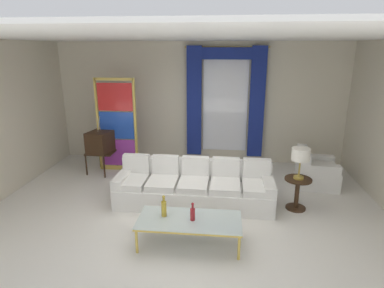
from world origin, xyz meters
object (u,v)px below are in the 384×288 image
(coffee_table, at_px, (189,221))
(round_side_table, at_px, (297,191))
(peacock_figurine, at_px, (131,167))
(table_lamp_brass, at_px, (301,156))
(stained_glass_divider, at_px, (117,127))
(bottle_crystal_tall, at_px, (164,208))
(vintage_tv, at_px, (100,143))
(armchair_white, at_px, (314,172))
(couch_white_long, at_px, (194,187))
(bottle_blue_decanter, at_px, (193,213))

(coffee_table, relative_size, round_side_table, 2.58)
(peacock_figurine, distance_m, table_lamp_brass, 3.76)
(stained_glass_divider, bearing_deg, peacock_figurine, -42.78)
(round_side_table, bearing_deg, peacock_figurine, 160.65)
(bottle_crystal_tall, bearing_deg, vintage_tv, 127.17)
(coffee_table, distance_m, peacock_figurine, 3.02)
(bottle_crystal_tall, height_order, armchair_white, armchair_white)
(peacock_figurine, bearing_deg, couch_white_long, -36.06)
(bottle_blue_decanter, xyz_separation_m, armchair_white, (2.36, 2.48, -0.23))
(bottle_blue_decanter, distance_m, round_side_table, 2.22)
(bottle_crystal_tall, bearing_deg, table_lamp_brass, 29.71)
(couch_white_long, bearing_deg, stained_glass_divider, 142.45)
(bottle_blue_decanter, height_order, armchair_white, armchair_white)
(armchair_white, relative_size, round_side_table, 1.49)
(table_lamp_brass, bearing_deg, bottle_crystal_tall, -150.29)
(stained_glass_divider, bearing_deg, vintage_tv, -149.68)
(armchair_white, relative_size, table_lamp_brass, 1.56)
(bottle_crystal_tall, relative_size, peacock_figurine, 0.57)
(stained_glass_divider, xyz_separation_m, peacock_figurine, (0.41, -0.38, -0.84))
(coffee_table, xyz_separation_m, vintage_tv, (-2.40, 2.70, 0.35))
(armchair_white, bearing_deg, peacock_figurine, 178.96)
(couch_white_long, height_order, vintage_tv, vintage_tv)
(round_side_table, relative_size, table_lamp_brass, 1.04)
(stained_glass_divider, xyz_separation_m, table_lamp_brass, (3.87, -1.59, -0.03))
(vintage_tv, height_order, armchair_white, vintage_tv)
(coffee_table, distance_m, bottle_crystal_tall, 0.43)
(couch_white_long, distance_m, coffee_table, 1.38)
(couch_white_long, bearing_deg, vintage_tv, 150.49)
(bottle_crystal_tall, height_order, table_lamp_brass, table_lamp_brass)
(vintage_tv, height_order, table_lamp_brass, vintage_tv)
(coffee_table, height_order, peacock_figurine, peacock_figurine)
(vintage_tv, distance_m, armchair_white, 4.83)
(bottle_blue_decanter, bearing_deg, vintage_tv, 131.98)
(armchair_white, relative_size, stained_glass_divider, 0.40)
(couch_white_long, distance_m, bottle_blue_decanter, 1.42)
(vintage_tv, distance_m, round_side_table, 4.46)
(armchair_white, bearing_deg, stained_glass_divider, 174.22)
(vintage_tv, xyz_separation_m, stained_glass_divider, (0.35, 0.20, 0.33))
(couch_white_long, height_order, table_lamp_brass, table_lamp_brass)
(bottle_blue_decanter, bearing_deg, bottle_crystal_tall, 170.59)
(couch_white_long, bearing_deg, coffee_table, -87.32)
(armchair_white, bearing_deg, bottle_crystal_tall, -139.33)
(bottle_crystal_tall, xyz_separation_m, peacock_figurine, (-1.25, 2.48, -0.33))
(stained_glass_divider, bearing_deg, armchair_white, -5.78)
(bottle_blue_decanter, height_order, table_lamp_brass, table_lamp_brass)
(armchair_white, distance_m, stained_glass_divider, 4.54)
(coffee_table, xyz_separation_m, bottle_crystal_tall, (-0.39, 0.05, 0.17))
(vintage_tv, bearing_deg, coffee_table, -48.38)
(coffee_table, bearing_deg, couch_white_long, 92.68)
(bottle_crystal_tall, distance_m, peacock_figurine, 2.79)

